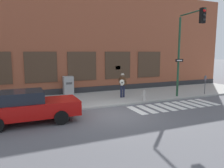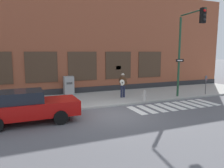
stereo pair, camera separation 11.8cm
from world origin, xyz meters
TOP-DOWN VIEW (x-y plane):
  - ground_plane at (0.00, 0.00)m, footprint 160.00×160.00m
  - sidewalk at (0.00, 3.87)m, footprint 28.00×4.71m
  - building_backdrop at (-0.00, 8.22)m, footprint 28.00×4.06m
  - crosswalk at (4.19, 0.22)m, footprint 5.78×1.90m
  - red_car at (-4.28, 0.32)m, footprint 4.61×2.01m
  - busker at (2.11, 3.33)m, footprint 0.72×0.64m
  - traffic_light at (5.83, 1.23)m, footprint 0.80×2.71m
  - parking_meter at (8.47, 1.99)m, footprint 0.13×0.11m
  - utility_box at (-1.21, 5.78)m, footprint 0.72×0.65m
  - fire_hydrant at (3.00, 1.87)m, footprint 0.38×0.20m

SIDE VIEW (x-z plane):
  - ground_plane at x=0.00m, z-range 0.00..0.00m
  - crosswalk at x=4.19m, z-range 0.00..0.01m
  - sidewalk at x=0.00m, z-range 0.00..0.11m
  - fire_hydrant at x=3.00m, z-range 0.11..0.81m
  - red_car at x=-4.28m, z-range 0.01..1.54m
  - utility_box at x=-1.21m, z-range 0.12..1.51m
  - parking_meter at x=8.47m, z-range 0.34..1.78m
  - busker at x=2.11m, z-range 0.23..1.94m
  - traffic_light at x=5.83m, z-range 1.15..6.92m
  - building_backdrop at x=0.00m, z-range -0.01..8.17m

